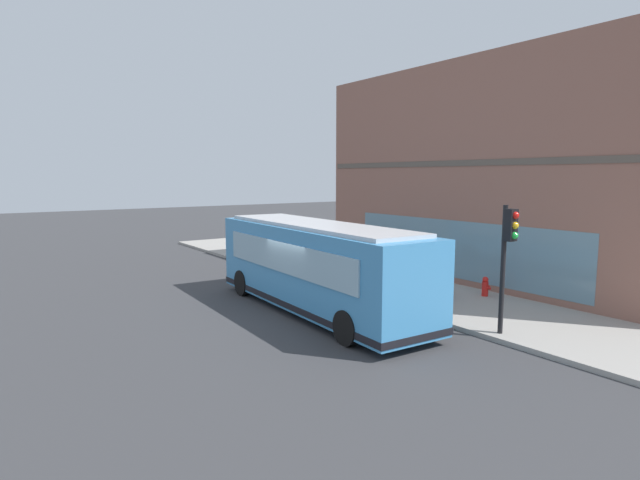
{
  "coord_description": "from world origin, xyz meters",
  "views": [
    {
      "loc": [
        -9.34,
        -13.86,
        4.65
      ],
      "look_at": [
        1.62,
        1.68,
        2.24
      ],
      "focal_mm": 28.46,
      "sensor_mm": 36.0,
      "label": 1
    }
  ],
  "objects": [
    {
      "name": "pedestrian_near_building_entrance",
      "position": [
        6.54,
        3.82,
        1.14
      ],
      "size": [
        0.32,
        0.32,
        1.71
      ],
      "color": "#8C3F8C",
      "rests_on": "sidewalk_curb"
    },
    {
      "name": "fire_hydrant",
      "position": [
        6.52,
        -2.18,
        0.51
      ],
      "size": [
        0.35,
        0.35,
        0.74
      ],
      "color": "red",
      "rests_on": "sidewalk_curb"
    },
    {
      "name": "ground",
      "position": [
        0.0,
        0.0,
        0.0
      ],
      "size": [
        120.0,
        120.0,
        0.0
      ],
      "primitive_type": "plane",
      "color": "#38383A"
    },
    {
      "name": "pedestrian_walking_along_curb",
      "position": [
        3.72,
        -0.4,
        1.05
      ],
      "size": [
        0.32,
        0.32,
        1.57
      ],
      "color": "#B23338",
      "rests_on": "sidewalk_curb"
    },
    {
      "name": "sidewalk_curb",
      "position": [
        4.98,
        0.0,
        0.07
      ],
      "size": [
        4.75,
        40.0,
        0.15
      ],
      "primitive_type": "cube",
      "color": "#9E9991",
      "rests_on": "ground"
    },
    {
      "name": "newspaper_vending_box",
      "position": [
        4.97,
        -1.36,
        0.6
      ],
      "size": [
        0.44,
        0.42,
        0.9
      ],
      "color": "#263F99",
      "rests_on": "sidewalk_curb"
    },
    {
      "name": "city_bus_nearside",
      "position": [
        0.36,
        0.11,
        1.55
      ],
      "size": [
        3.0,
        10.15,
        3.07
      ],
      "color": "#3F8CC6",
      "rests_on": "ground"
    },
    {
      "name": "building_corner",
      "position": [
        11.41,
        0.0,
        4.69
      ],
      "size": [
        8.18,
        16.61,
        9.39
      ],
      "color": "#8C5B4C",
      "rests_on": "ground"
    },
    {
      "name": "traffic_light_near_corner",
      "position": [
        3.05,
        -5.42,
        2.73
      ],
      "size": [
        0.32,
        0.49,
        3.69
      ],
      "color": "black",
      "rests_on": "sidewalk_curb"
    }
  ]
}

